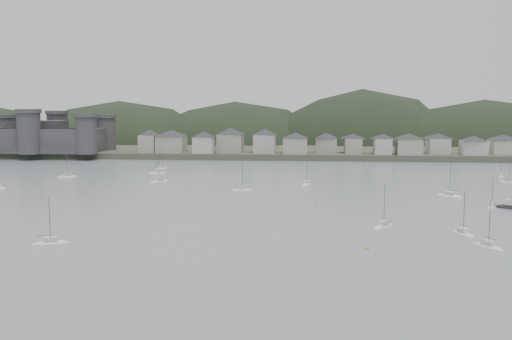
# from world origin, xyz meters

# --- Properties ---
(ground) EXTENTS (900.00, 900.00, 0.00)m
(ground) POSITION_xyz_m (0.00, 0.00, 0.00)
(ground) COLOR slate
(ground) RESTS_ON ground
(far_shore_land) EXTENTS (900.00, 250.00, 3.00)m
(far_shore_land) POSITION_xyz_m (0.00, 295.00, 1.50)
(far_shore_land) COLOR #383D2D
(far_shore_land) RESTS_ON ground
(forested_ridge) EXTENTS (851.55, 103.94, 102.57)m
(forested_ridge) POSITION_xyz_m (4.83, 269.40, -11.28)
(forested_ridge) COLOR black
(forested_ridge) RESTS_ON ground
(castle) EXTENTS (66.00, 43.00, 20.00)m
(castle) POSITION_xyz_m (-120.00, 179.80, 10.96)
(castle) COLOR #303032
(castle) RESTS_ON far_shore_land
(waterfront_town) EXTENTS (451.48, 28.46, 12.92)m
(waterfront_town) POSITION_xyz_m (50.59, 183.34, 8.66)
(waterfront_town) COLOR gray
(waterfront_town) RESTS_ON far_shore_land
(moored_fleet) EXTENTS (231.24, 159.26, 13.26)m
(moored_fleet) POSITION_xyz_m (-0.57, 52.39, 0.18)
(moored_fleet) COLOR silver
(moored_fleet) RESTS_ON ground
(motor_launch_near) EXTENTS (8.66, 7.39, 4.01)m
(motor_launch_near) POSITION_xyz_m (68.76, 45.12, 0.29)
(motor_launch_near) COLOR black
(motor_launch_near) RESTS_ON ground
(mooring_buoys) EXTENTS (164.09, 133.68, 0.70)m
(mooring_buoys) POSITION_xyz_m (27.52, 75.14, 0.15)
(mooring_buoys) COLOR #CE8E44
(mooring_buoys) RESTS_ON ground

